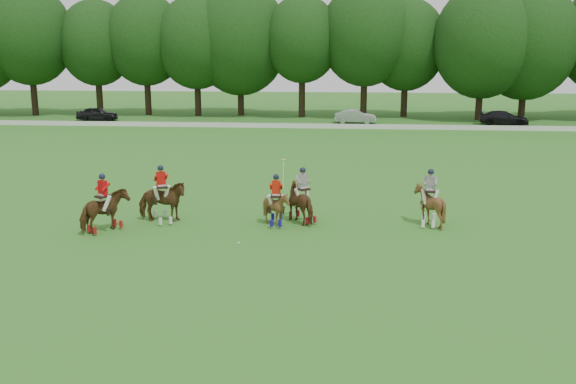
# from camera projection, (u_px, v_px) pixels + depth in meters

# --- Properties ---
(ground) EXTENTS (180.00, 180.00, 0.00)m
(ground) POSITION_uv_depth(u_px,v_px,m) (208.00, 253.00, 23.23)
(ground) COLOR #2D6E1F
(ground) RESTS_ON ground
(tree_line) EXTENTS (117.98, 14.32, 14.75)m
(tree_line) POSITION_uv_depth(u_px,v_px,m) (305.00, 40.00, 68.10)
(tree_line) COLOR black
(tree_line) RESTS_ON ground
(boundary_rail) EXTENTS (120.00, 0.10, 0.44)m
(boundary_rail) POSITION_uv_depth(u_px,v_px,m) (295.00, 126.00, 60.11)
(boundary_rail) COLOR white
(boundary_rail) RESTS_ON ground
(car_left) EXTENTS (4.30, 2.09, 1.41)m
(car_left) POSITION_uv_depth(u_px,v_px,m) (97.00, 114.00, 66.26)
(car_left) COLOR black
(car_left) RESTS_ON ground
(car_mid) EXTENTS (4.15, 1.58, 1.35)m
(car_mid) POSITION_uv_depth(u_px,v_px,m) (355.00, 117.00, 63.87)
(car_mid) COLOR #AAAAAF
(car_mid) RESTS_ON ground
(car_right) EXTENTS (4.94, 2.69, 1.36)m
(car_right) POSITION_uv_depth(u_px,v_px,m) (504.00, 118.00, 62.57)
(car_right) COLOR black
(car_right) RESTS_ON ground
(polo_red_a) EXTENTS (1.88, 2.18, 2.39)m
(polo_red_a) POSITION_uv_depth(u_px,v_px,m) (104.00, 211.00, 25.82)
(polo_red_a) COLOR #4C2E14
(polo_red_a) RESTS_ON ground
(polo_red_b) EXTENTS (2.26, 2.15, 2.47)m
(polo_red_b) POSITION_uv_depth(u_px,v_px,m) (162.00, 201.00, 27.24)
(polo_red_b) COLOR #4C2E14
(polo_red_b) RESTS_ON ground
(polo_red_c) EXTENTS (1.26, 1.39, 2.72)m
(polo_red_c) POSITION_uv_depth(u_px,v_px,m) (276.00, 207.00, 26.80)
(polo_red_c) COLOR #4C2E14
(polo_red_c) RESTS_ON ground
(polo_stripe_a) EXTENTS (1.96, 2.11, 2.37)m
(polo_stripe_a) POSITION_uv_depth(u_px,v_px,m) (303.00, 202.00, 27.27)
(polo_stripe_a) COLOR #4C2E14
(polo_stripe_a) RESTS_ON ground
(polo_stripe_b) EXTENTS (1.59, 1.73, 2.40)m
(polo_stripe_b) POSITION_uv_depth(u_px,v_px,m) (429.00, 205.00, 26.76)
(polo_stripe_b) COLOR #4C2E14
(polo_stripe_b) RESTS_ON ground
(polo_ball) EXTENTS (0.09, 0.09, 0.09)m
(polo_ball) POSITION_uv_depth(u_px,v_px,m) (239.00, 243.00, 24.31)
(polo_ball) COLOR white
(polo_ball) RESTS_ON ground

